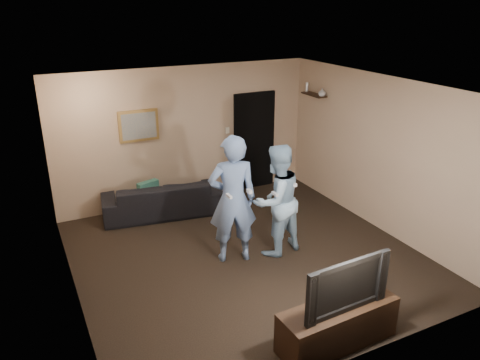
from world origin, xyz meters
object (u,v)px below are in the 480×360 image
sofa (162,198)px  television (341,282)px  wii_player_left (233,200)px  tv_console (338,325)px  wii_player_right (276,200)px

sofa → television: television is taller
sofa → wii_player_left: 2.18m
tv_console → television: bearing=0.0°
sofa → wii_player_left: (0.47, -2.02, 0.67)m
tv_console → sofa: bearing=97.1°
television → wii_player_right: (0.43, 2.14, 0.05)m
tv_console → wii_player_right: 2.27m
tv_console → wii_player_right: wii_player_right is taller
tv_console → television: (0.00, 0.00, 0.57)m
sofa → wii_player_left: bearing=112.2°
tv_console → television: size_ratio=1.30×
tv_console → wii_player_right: bearing=76.0°
sofa → tv_console: 4.32m
sofa → wii_player_right: bearing=127.7°
sofa → wii_player_left: wii_player_left is taller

